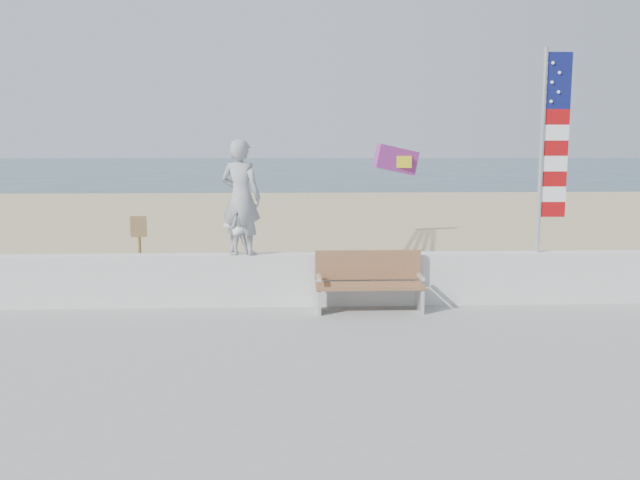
# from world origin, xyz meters

# --- Properties ---
(ground) EXTENTS (220.00, 220.00, 0.00)m
(ground) POSITION_xyz_m (0.00, 0.00, 0.00)
(ground) COLOR #284350
(ground) RESTS_ON ground
(sand) EXTENTS (90.00, 40.00, 0.08)m
(sand) POSITION_xyz_m (0.00, 9.00, 0.04)
(sand) COLOR tan
(sand) RESTS_ON ground
(boardwalk) EXTENTS (50.00, 12.40, 0.10)m
(boardwalk) POSITION_xyz_m (0.00, -4.00, 0.13)
(boardwalk) COLOR gray
(boardwalk) RESTS_ON sand
(seawall) EXTENTS (30.00, 0.35, 0.90)m
(seawall) POSITION_xyz_m (0.00, 2.00, 0.63)
(seawall) COLOR silver
(seawall) RESTS_ON boardwalk
(adult) EXTENTS (0.85, 0.71, 1.97)m
(adult) POSITION_xyz_m (-1.14, 2.00, 2.07)
(adult) COLOR gray
(adult) RESTS_ON seawall
(child) EXTENTS (0.56, 0.50, 0.94)m
(child) POSITION_xyz_m (-1.23, 2.00, 1.55)
(child) COLOR silver
(child) RESTS_ON seawall
(bench) EXTENTS (1.80, 0.57, 1.00)m
(bench) POSITION_xyz_m (1.01, 1.55, 0.69)
(bench) COLOR #8D5E3D
(bench) RESTS_ON boardwalk
(flag) EXTENTS (0.50, 0.08, 3.50)m
(flag) POSITION_xyz_m (4.15, 2.00, 2.99)
(flag) COLOR silver
(flag) RESTS_ON seawall
(parafoil_kite) EXTENTS (1.09, 0.50, 0.72)m
(parafoil_kite) POSITION_xyz_m (2.13, 5.89, 2.59)
(parafoil_kite) COLOR red
(parafoil_kite) RESTS_ON ground
(sign) EXTENTS (0.32, 0.07, 1.46)m
(sign) POSITION_xyz_m (-3.33, 3.93, 0.94)
(sign) COLOR olive
(sign) RESTS_ON sand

